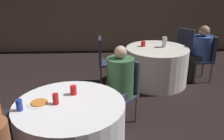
{
  "coord_description": "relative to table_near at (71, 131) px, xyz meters",
  "views": [
    {
      "loc": [
        0.44,
        -2.57,
        2.06
      ],
      "look_at": [
        0.58,
        0.62,
        0.82
      ],
      "focal_mm": 40.0,
      "sensor_mm": 36.0,
      "label": 1
    }
  ],
  "objects": [
    {
      "name": "table_far",
      "position": [
        1.43,
        2.13,
        0.0
      ],
      "size": [
        1.2,
        1.2,
        0.72
      ],
      "color": "white",
      "rests_on": "ground_plane"
    },
    {
      "name": "soda_can_red",
      "position": [
        -0.14,
        0.0,
        0.42
      ],
      "size": [
        0.07,
        0.07,
        0.12
      ],
      "color": "red",
      "rests_on": "table_near"
    },
    {
      "name": "chair_far_northeast",
      "position": [
        2.17,
        2.84,
        0.19
      ],
      "size": [
        0.57,
        0.57,
        0.93
      ],
      "rotation": [
        0.0,
        0.0,
        -3.95
      ],
      "color": "#2D3347",
      "rests_on": "ground_plane"
    },
    {
      "name": "chair_far_west",
      "position": [
        0.42,
        2.14,
        0.19
      ],
      "size": [
        0.41,
        0.4,
        0.93
      ],
      "rotation": [
        0.0,
        0.0,
        -1.57
      ],
      "color": "#2D3347",
      "rests_on": "ground_plane"
    },
    {
      "name": "pizza_plate_near",
      "position": [
        -0.33,
        0.02,
        0.37
      ],
      "size": [
        0.25,
        0.25,
        0.02
      ],
      "color": "white",
      "rests_on": "table_near"
    },
    {
      "name": "wall_back",
      "position": [
        -0.08,
        4.44,
        1.04
      ],
      "size": [
        16.0,
        0.06,
        2.8
      ],
      "color": "gray",
      "rests_on": "ground_plane"
    },
    {
      "name": "cup_far",
      "position": [
        1.18,
        2.27,
        0.41
      ],
      "size": [
        0.09,
        0.09,
        0.1
      ],
      "color": "red",
      "rests_on": "table_far"
    },
    {
      "name": "bottle_far",
      "position": [
        1.58,
        2.2,
        0.46
      ],
      "size": [
        0.09,
        0.09,
        0.2
      ],
      "color": "silver",
      "rests_on": "table_far"
    },
    {
      "name": "cup_near",
      "position": [
        0.02,
        0.23,
        0.42
      ],
      "size": [
        0.08,
        0.08,
        0.11
      ],
      "color": "red",
      "rests_on": "table_near"
    },
    {
      "name": "soda_can_blue",
      "position": [
        -0.5,
        -0.12,
        0.42
      ],
      "size": [
        0.07,
        0.07,
        0.12
      ],
      "color": "#1E38A5",
      "rests_on": "table_near"
    },
    {
      "name": "person_green_jacket",
      "position": [
        0.58,
        0.67,
        0.25
      ],
      "size": [
        0.5,
        0.51,
        1.17
      ],
      "rotation": [
        0.0,
        0.0,
        -3.85
      ],
      "color": "#33384C",
      "rests_on": "ground_plane"
    },
    {
      "name": "chair_far_east",
      "position": [
        2.45,
        2.25,
        0.19
      ],
      "size": [
        0.45,
        0.44,
        0.93
      ],
      "rotation": [
        0.0,
        0.0,
        -4.6
      ],
      "color": "#2D3347",
      "rests_on": "ground_plane"
    },
    {
      "name": "chair_near_northeast",
      "position": [
        0.68,
        0.78,
        0.19
      ],
      "size": [
        0.56,
        0.56,
        0.93
      ],
      "rotation": [
        0.0,
        0.0,
        -3.85
      ],
      "color": "#2D3347",
      "rests_on": "ground_plane"
    },
    {
      "name": "table_near",
      "position": [
        0.0,
        0.0,
        0.0
      ],
      "size": [
        1.24,
        1.24,
        0.72
      ],
      "color": "silver",
      "rests_on": "ground_plane"
    },
    {
      "name": "person_blue_shirt",
      "position": [
        2.29,
        2.23,
        0.23
      ],
      "size": [
        0.53,
        0.4,
        1.13
      ],
      "rotation": [
        0.0,
        0.0,
        -4.6
      ],
      "color": "#282828",
      "rests_on": "ground_plane"
    }
  ]
}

